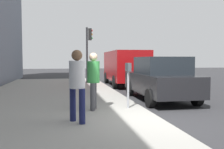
{
  "coord_description": "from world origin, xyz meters",
  "views": [
    {
      "loc": [
        -6.12,
        2.46,
        1.67
      ],
      "look_at": [
        2.11,
        0.88,
        1.16
      ],
      "focal_mm": 40.13,
      "sensor_mm": 36.0,
      "label": 1
    }
  ],
  "objects_px": {
    "pedestrian_bystander": "(77,80)",
    "parked_sedan_near": "(160,79)",
    "parked_van_far": "(125,66)",
    "traffic_signal": "(88,46)",
    "parking_meter": "(128,76)",
    "pedestrian_at_meter": "(93,76)"
  },
  "relations": [
    {
      "from": "pedestrian_bystander",
      "to": "parked_sedan_near",
      "type": "height_order",
      "value": "pedestrian_bystander"
    },
    {
      "from": "parked_van_far",
      "to": "parked_sedan_near",
      "type": "bearing_deg",
      "value": 179.99
    },
    {
      "from": "pedestrian_bystander",
      "to": "parked_van_far",
      "type": "xyz_separation_m",
      "value": [
        9.48,
        -3.51,
        0.08
      ]
    },
    {
      "from": "traffic_signal",
      "to": "pedestrian_bystander",
      "type": "bearing_deg",
      "value": 172.99
    },
    {
      "from": "parking_meter",
      "to": "pedestrian_bystander",
      "type": "relative_size",
      "value": 0.81
    },
    {
      "from": "pedestrian_bystander",
      "to": "parked_van_far",
      "type": "height_order",
      "value": "parked_van_far"
    },
    {
      "from": "pedestrian_bystander",
      "to": "parked_sedan_near",
      "type": "relative_size",
      "value": 0.4
    },
    {
      "from": "pedestrian_at_meter",
      "to": "parked_sedan_near",
      "type": "height_order",
      "value": "pedestrian_at_meter"
    },
    {
      "from": "parked_van_far",
      "to": "parking_meter",
      "type": "bearing_deg",
      "value": 166.9
    },
    {
      "from": "parking_meter",
      "to": "parked_sedan_near",
      "type": "height_order",
      "value": "parked_sedan_near"
    },
    {
      "from": "parked_sedan_near",
      "to": "traffic_signal",
      "type": "bearing_deg",
      "value": 18.11
    },
    {
      "from": "pedestrian_bystander",
      "to": "pedestrian_at_meter",
      "type": "bearing_deg",
      "value": 36.28
    },
    {
      "from": "parking_meter",
      "to": "parked_van_far",
      "type": "xyz_separation_m",
      "value": [
        7.97,
        -1.86,
        0.09
      ]
    },
    {
      "from": "pedestrian_at_meter",
      "to": "parked_sedan_near",
      "type": "relative_size",
      "value": 0.39
    },
    {
      "from": "parking_meter",
      "to": "parked_sedan_near",
      "type": "xyz_separation_m",
      "value": [
        2.03,
        -1.86,
        -0.27
      ]
    },
    {
      "from": "parking_meter",
      "to": "traffic_signal",
      "type": "height_order",
      "value": "traffic_signal"
    },
    {
      "from": "pedestrian_bystander",
      "to": "traffic_signal",
      "type": "relative_size",
      "value": 0.49
    },
    {
      "from": "parking_meter",
      "to": "parked_sedan_near",
      "type": "relative_size",
      "value": 0.32
    },
    {
      "from": "parked_sedan_near",
      "to": "traffic_signal",
      "type": "xyz_separation_m",
      "value": [
        6.83,
        2.23,
        1.68
      ]
    },
    {
      "from": "pedestrian_at_meter",
      "to": "parked_sedan_near",
      "type": "bearing_deg",
      "value": 48.71
    },
    {
      "from": "pedestrian_bystander",
      "to": "parked_sedan_near",
      "type": "xyz_separation_m",
      "value": [
        3.53,
        -3.51,
        -0.28
      ]
    },
    {
      "from": "pedestrian_at_meter",
      "to": "traffic_signal",
      "type": "distance_m",
      "value": 9.03
    }
  ]
}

